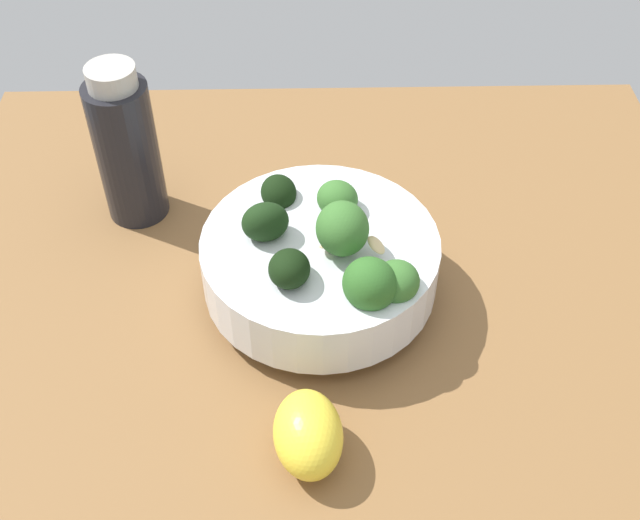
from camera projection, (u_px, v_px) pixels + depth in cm
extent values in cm
cube|color=brown|center=(327.00, 347.00, 64.15)|extent=(68.33, 68.33, 3.93)
cylinder|color=white|center=(320.00, 288.00, 64.96)|extent=(10.26, 10.26, 1.52)
cylinder|color=white|center=(320.00, 262.00, 62.79)|extent=(18.66, 18.66, 4.57)
cylinder|color=silver|center=(320.00, 245.00, 61.44)|extent=(15.57, 15.57, 0.80)
cylinder|color=#589D47|center=(266.00, 238.00, 61.83)|extent=(1.41, 1.67, 1.63)
ellipsoid|color=black|center=(265.00, 222.00, 60.64)|extent=(4.54, 5.37, 4.86)
cylinder|color=#589D47|center=(394.00, 298.00, 58.70)|extent=(1.86, 1.94, 1.60)
ellipsoid|color=#386B2B|center=(396.00, 282.00, 57.46)|extent=(4.02, 4.55, 3.73)
cylinder|color=#2F662B|center=(337.00, 211.00, 64.01)|extent=(1.43, 1.37, 1.26)
ellipsoid|color=#386B2B|center=(337.00, 199.00, 63.07)|extent=(4.76, 4.64, 3.45)
cylinder|color=#589D47|center=(342.00, 245.00, 59.97)|extent=(2.18, 2.15, 1.06)
ellipsoid|color=#386B2B|center=(342.00, 228.00, 58.71)|extent=(5.49, 4.50, 5.07)
cylinder|color=#2F662B|center=(279.00, 206.00, 65.36)|extent=(1.34, 1.48, 1.53)
ellipsoid|color=black|center=(279.00, 192.00, 64.29)|extent=(3.88, 4.04, 3.99)
cylinder|color=#2F662B|center=(290.00, 285.00, 58.71)|extent=(1.38, 1.46, 1.60)
ellipsoid|color=black|center=(289.00, 269.00, 57.52)|extent=(5.03, 3.88, 4.27)
cylinder|color=#2F662B|center=(369.00, 300.00, 57.85)|extent=(1.57, 1.66, 1.36)
ellipsoid|color=#2D6023|center=(370.00, 284.00, 56.64)|extent=(6.68, 5.97, 5.75)
ellipsoid|color=#DBBC84|center=(328.00, 245.00, 59.99)|extent=(1.90, 1.78, 1.36)
ellipsoid|color=#DBBC84|center=(282.00, 263.00, 56.73)|extent=(2.04, 1.60, 0.77)
ellipsoid|color=#DBBC84|center=(376.00, 245.00, 58.98)|extent=(2.07, 1.82, 0.72)
ellipsoid|color=#DBBC84|center=(332.00, 196.00, 63.49)|extent=(1.84, 2.04, 0.94)
ellipsoid|color=yellow|center=(308.00, 434.00, 53.34)|extent=(7.02, 5.40, 4.91)
cylinder|color=black|center=(128.00, 152.00, 68.12)|extent=(5.40, 5.40, 13.12)
cylinder|color=#B7B2A8|center=(111.00, 77.00, 62.79)|extent=(4.06, 4.06, 1.81)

